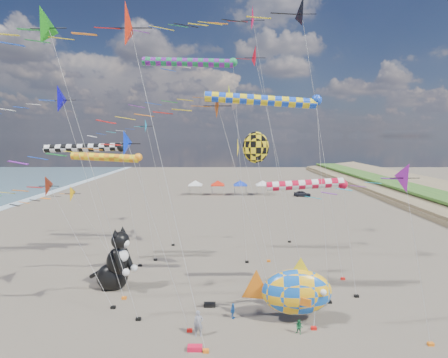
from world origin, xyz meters
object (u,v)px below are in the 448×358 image
Objects in this scene: child_blue at (233,311)px; child_green at (299,327)px; person_adult at (198,324)px; parked_car at (302,194)px; cat_inflatable at (115,257)px; fish_inflatable at (296,292)px.

child_green is at bearing -87.16° from child_blue.
person_adult reaches higher than child_blue.
parked_car is (18.61, 53.34, -0.25)m from person_adult.
person_adult is at bearing -19.45° from cat_inflatable.
child_blue reaches higher than child_green.
person_adult is at bearing -165.06° from fish_inflatable.
cat_inflatable is at bearing 91.22° from child_blue.
parked_car is (26.25, 46.04, -2.12)m from cat_inflatable.
parked_car is at bearing 77.00° from fish_inflatable.
fish_inflatable is 7.08m from person_adult.
person_adult reaches higher than parked_car.
cat_inflatable reaches higher than child_green.
cat_inflatable reaches higher than fish_inflatable.
person_adult is 1.54× the size of child_blue.
cat_inflatable is at bearing 165.79° from parked_car.
fish_inflatable is 1.82× the size of parked_car.
child_green is at bearing -6.55° from person_adult.
cat_inflatable is 53.04m from parked_car.
cat_inflatable reaches higher than person_adult.
fish_inflatable is 3.81× the size of person_adult.
fish_inflatable is at bearing 118.17° from child_green.
child_blue is 53.61m from parked_car.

